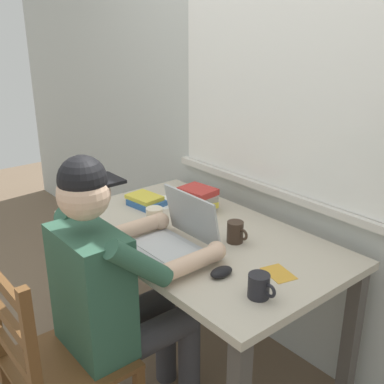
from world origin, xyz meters
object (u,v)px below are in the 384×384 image
(wooden_chair, at_px, (55,364))
(coffee_mug_white, at_px, (155,217))
(laptop, at_px, (177,236))
(computer_mouse, at_px, (221,272))
(coffee_mug_spare, at_px, (236,232))
(landscape_photo_print, at_px, (279,273))
(coffee_mug_dark, at_px, (259,286))
(book_stack_main, at_px, (197,198))
(book_stack_side, at_px, (146,201))
(desk, at_px, (198,253))
(seated_person, at_px, (116,287))

(wooden_chair, height_order, coffee_mug_white, wooden_chair)
(wooden_chair, distance_m, laptop, 0.69)
(computer_mouse, xyz_separation_m, coffee_mug_white, (-0.55, 0.08, 0.03))
(coffee_mug_spare, xyz_separation_m, landscape_photo_print, (0.30, -0.06, -0.05))
(coffee_mug_dark, xyz_separation_m, book_stack_main, (-0.76, 0.36, 0.02))
(wooden_chair, relative_size, coffee_mug_white, 7.85)
(coffee_mug_dark, bearing_deg, wooden_chair, -129.13)
(laptop, distance_m, book_stack_side, 0.52)
(book_stack_main, bearing_deg, laptop, -51.57)
(coffee_mug_spare, xyz_separation_m, book_stack_main, (-0.40, 0.12, 0.01))
(laptop, relative_size, coffee_mug_spare, 2.98)
(laptop, xyz_separation_m, coffee_mug_dark, (0.48, -0.01, -0.01))
(coffee_mug_white, xyz_separation_m, book_stack_main, (-0.02, 0.28, 0.02))
(book_stack_main, relative_size, book_stack_side, 1.03)
(laptop, xyz_separation_m, book_stack_main, (-0.27, 0.35, 0.01))
(coffee_mug_dark, relative_size, book_stack_main, 0.54)
(wooden_chair, bearing_deg, book_stack_side, 123.08)
(desk, relative_size, landscape_photo_print, 10.33)
(coffee_mug_spare, bearing_deg, desk, -157.25)
(seated_person, bearing_deg, coffee_mug_dark, 32.50)
(seated_person, bearing_deg, book_stack_main, 113.40)
(wooden_chair, xyz_separation_m, coffee_mug_white, (-0.26, 0.65, 0.33))
(laptop, distance_m, coffee_mug_dark, 0.48)
(desk, bearing_deg, book_stack_main, 140.35)
(landscape_photo_print, bearing_deg, book_stack_side, -165.46)
(coffee_mug_dark, relative_size, landscape_photo_print, 0.89)
(coffee_mug_dark, bearing_deg, laptop, 178.77)
(desk, relative_size, book_stack_side, 6.53)
(coffee_mug_white, bearing_deg, landscape_photo_print, 8.88)
(coffee_mug_spare, bearing_deg, laptop, -117.75)
(coffee_mug_dark, xyz_separation_m, coffee_mug_spare, (-0.36, 0.24, 0.00))
(desk, height_order, computer_mouse, computer_mouse)
(wooden_chair, xyz_separation_m, book_stack_main, (-0.28, 0.94, 0.35))
(book_stack_main, bearing_deg, seated_person, -66.60)
(desk, relative_size, computer_mouse, 13.43)
(coffee_mug_white, height_order, book_stack_main, book_stack_main)
(book_stack_side, bearing_deg, book_stack_main, 39.60)
(coffee_mug_white, xyz_separation_m, book_stack_side, (-0.23, 0.11, -0.02))
(seated_person, distance_m, laptop, 0.33)
(book_stack_side, bearing_deg, laptop, -19.28)
(desk, xyz_separation_m, coffee_mug_dark, (0.53, -0.17, 0.14))
(laptop, height_order, coffee_mug_spare, laptop)
(laptop, distance_m, coffee_mug_white, 0.26)
(wooden_chair, bearing_deg, landscape_photo_print, 61.54)
(coffee_mug_white, relative_size, coffee_mug_dark, 1.02)
(coffee_mug_dark, relative_size, coffee_mug_spare, 1.04)
(laptop, distance_m, landscape_photo_print, 0.46)
(computer_mouse, bearing_deg, book_stack_side, 166.69)
(desk, distance_m, computer_mouse, 0.40)
(book_stack_main, bearing_deg, coffee_mug_dark, -25.15)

